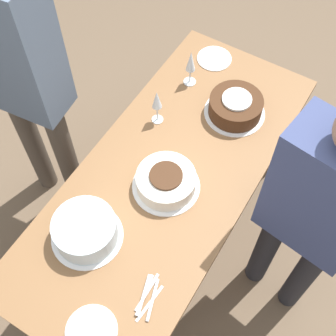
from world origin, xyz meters
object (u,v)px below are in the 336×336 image
cake_center_white (166,181)px  person_cutting (315,210)px  wine_glass_near (191,63)px  wine_glass_far (157,101)px  person_watching (18,68)px  cake_front_chocolate (236,106)px  cake_back_decorated (85,231)px

cake_center_white → person_cutting: person_cutting is taller
cake_center_white → wine_glass_near: wine_glass_near is taller
wine_glass_far → person_watching: size_ratio=0.12×
cake_front_chocolate → cake_back_decorated: cake_back_decorated is taller
cake_center_white → person_watching: person_watching is taller
cake_front_chocolate → person_cutting: 0.67m
cake_center_white → person_watching: size_ratio=0.17×
wine_glass_near → wine_glass_far: bearing=177.6°
cake_front_chocolate → wine_glass_far: size_ratio=1.48×
cake_back_decorated → wine_glass_near: size_ratio=1.45×
cake_center_white → cake_front_chocolate: (0.53, -0.07, 0.00)m
wine_glass_near → wine_glass_far: 0.30m
cake_front_chocolate → person_watching: bearing=120.4°
cake_front_chocolate → person_watching: size_ratio=0.17×
cake_center_white → person_cutting: size_ratio=0.20×
cake_back_decorated → cake_front_chocolate: bearing=-14.1°
person_cutting → wine_glass_far: bearing=-2.4°
cake_center_white → person_watching: (0.03, 0.78, 0.25)m
cake_front_chocolate → cake_center_white: bearing=172.4°
cake_center_white → cake_back_decorated: size_ratio=1.00×
cake_front_chocolate → person_watching: person_watching is taller
cake_back_decorated → person_cutting: person_cutting is taller
wine_glass_far → person_watching: (-0.27, 0.55, 0.16)m
cake_center_white → wine_glass_far: (0.30, 0.23, 0.10)m
cake_back_decorated → wine_glass_far: (0.68, 0.07, 0.08)m
cake_back_decorated → person_watching: size_ratio=0.17×
cake_center_white → cake_back_decorated: 0.41m
wine_glass_far → cake_front_chocolate: bearing=-52.4°
wine_glass_far → person_cutting: person_cutting is taller
wine_glass_near → person_watching: (-0.56, 0.56, 0.16)m
person_watching → wine_glass_near: bearing=39.0°
cake_front_chocolate → cake_back_decorated: bearing=165.9°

